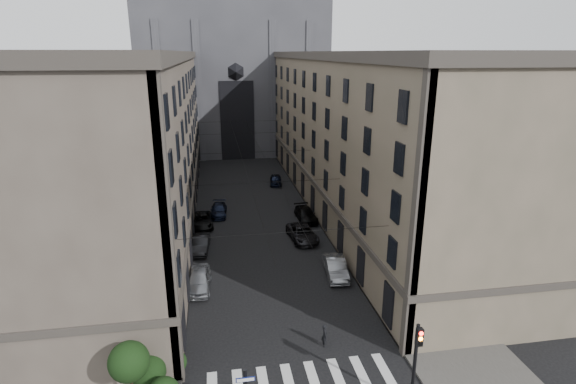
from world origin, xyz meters
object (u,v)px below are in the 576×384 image
gothic_tower (232,57)px  car_left_midfar (202,220)px  pedestrian (325,335)px  car_left_midnear (201,244)px  car_right_midfar (306,215)px  car_right_far (276,180)px  car_right_midnear (302,233)px  traffic_light_right (416,357)px  car_right_near (336,267)px  car_left_near (199,280)px  car_left_far (219,210)px

gothic_tower → car_left_midfar: bearing=-98.1°
gothic_tower → pedestrian: 69.11m
car_left_midnear → car_left_midfar: (0.00, 6.57, -0.02)m
car_right_midfar → car_right_far: bearing=92.2°
gothic_tower → car_right_midfar: gothic_tower is taller
car_left_midfar → car_right_midnear: 11.84m
car_right_midnear → car_right_midfar: 5.75m
traffic_light_right → car_right_midfar: bearing=89.7°
gothic_tower → car_left_midnear: size_ratio=12.99×
car_right_far → car_right_near: bearing=-80.9°
car_left_near → car_right_midfar: bearing=52.4°
car_right_midfar → pedestrian: 23.41m
car_right_near → car_left_midnear: bearing=153.6°
car_left_midfar → traffic_light_right: bearing=-71.8°
car_left_far → pedestrian: 27.28m
car_right_near → car_right_far: car_right_near is taller
car_left_near → car_right_far: (10.58, 29.37, -0.10)m
car_left_midfar → pedestrian: bearing=-73.9°
car_right_midnear → car_right_far: size_ratio=1.28×
car_right_near → car_right_midfar: size_ratio=0.96×
car_left_midnear → car_right_midnear: size_ratio=0.83×
car_left_far → car_right_midnear: 12.29m
traffic_light_right → car_right_far: size_ratio=1.24×
car_left_midfar → car_right_midfar: bearing=-4.2°
car_right_midfar → car_right_far: car_right_midfar is taller
gothic_tower → car_left_far: bearing=-96.0°
gothic_tower → car_left_midfar: 47.36m
car_left_far → car_right_far: 14.72m
car_left_far → pedestrian: size_ratio=2.84×
traffic_light_right → car_left_near: traffic_light_right is taller
pedestrian → car_left_midnear: bearing=29.7°
gothic_tower → car_right_far: gothic_tower is taller
car_left_near → car_left_midfar: car_left_near is taller
car_left_midnear → car_right_near: 13.78m
traffic_light_right → car_right_near: 15.71m
car_left_midnear → car_left_midfar: bearing=95.1°
car_left_midfar → car_left_near: bearing=-93.8°
gothic_tower → car_left_midnear: gothic_tower is taller
car_left_far → car_right_far: car_right_far is taller
car_left_midnear → car_right_near: size_ratio=0.94×
car_right_midnear → car_left_midnear: bearing=-179.8°
pedestrian → car_left_midfar: bearing=22.9°
traffic_light_right → car_left_midfar: bearing=111.9°
traffic_light_right → car_left_midfar: traffic_light_right is taller
car_right_midnear → car_right_midfar: car_right_midnear is taller
car_left_midfar → car_left_far: size_ratio=1.13×
car_left_midnear → car_left_near: bearing=-84.9°
traffic_light_right → car_right_midnear: bearing=93.3°
gothic_tower → car_left_near: size_ratio=12.14×
car_left_midfar → pedestrian: 24.68m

